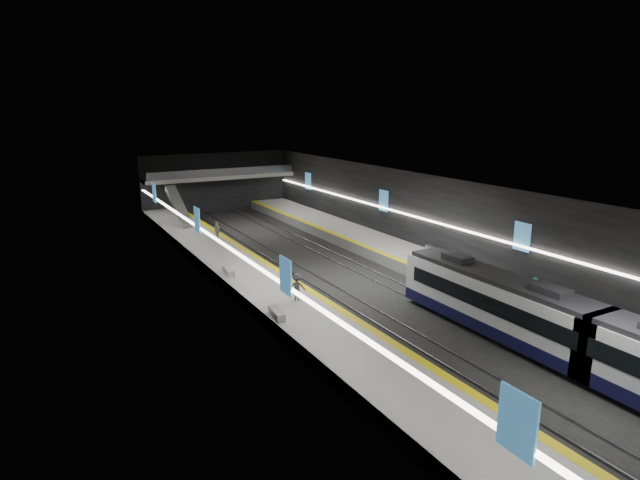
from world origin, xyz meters
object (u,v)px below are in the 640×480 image
bench_left_far (229,271)px  passenger_right_b (535,289)px  bench_right_far (433,250)px  train (599,343)px  passenger_left_a (217,231)px  bench_right_near (514,282)px  escalator (179,206)px  passenger_right_a (456,266)px  passenger_left_b (297,287)px  bench_left_near (277,314)px

bench_left_far → passenger_right_b: 23.04m
bench_left_far → bench_right_far: 18.90m
train → passenger_left_a: size_ratio=14.81×
bench_left_far → bench_right_near: size_ratio=1.08×
escalator → bench_right_near: escalator is taller
passenger_right_b → passenger_right_a: bearing=56.8°
bench_right_near → passenger_left_b: passenger_left_b is taller
bench_right_far → passenger_left_b: bearing=-151.3°
bench_right_near → passenger_left_b: bearing=176.1°
escalator → passenger_left_b: escalator is taller
passenger_right_b → train: bearing=-163.9°
bench_right_near → passenger_right_a: 4.42m
train → bench_right_near: 12.74m
bench_right_far → passenger_left_a: bearing=150.4°
bench_left_far → bench_left_near: bearing=-85.8°
train → bench_left_near: 18.43m
train → passenger_right_a: size_ratio=15.69×
bench_left_near → passenger_right_b: passenger_right_b is taller
escalator → bench_left_near: size_ratio=3.89×
passenger_right_b → bench_left_far: bearing=92.8°
passenger_right_a → passenger_left_a: bearing=46.5°
bench_right_far → passenger_right_a: 7.38m
train → bench_right_near: (6.31, 11.03, -0.96)m
passenger_right_b → passenger_left_b: passenger_left_b is taller
bench_left_far → bench_right_far: bench_left_far is taller
bench_left_far → bench_right_far: bearing=-3.0°
bench_left_near → passenger_left_a: 21.41m
bench_right_far → passenger_left_a: 21.24m
bench_left_near → bench_right_near: size_ratio=1.08×
bench_left_near → bench_left_far: (0.34, 10.13, 0.00)m
passenger_right_a → passenger_right_b: passenger_right_a is taller
passenger_right_a → passenger_left_b: 13.30m
bench_left_far → passenger_left_a: bearing=82.2°
bench_left_far → passenger_left_b: size_ratio=1.09×
train → passenger_left_a: 36.25m
bench_right_near → passenger_left_b: (-15.80, 5.08, 0.71)m
bench_right_far → passenger_right_a: bearing=-104.8°
bench_left_near → passenger_left_a: passenger_left_a is taller
bench_left_near → train: bearing=-42.0°
train → bench_left_far: bearing=115.8°
bench_right_near → passenger_left_a: (-15.24, 24.10, 0.74)m
bench_left_far → passenger_right_b: bearing=-38.2°
escalator → bench_left_near: 31.79m
passenger_right_b → bench_left_near: bearing=117.7°
bench_right_far → passenger_left_b: size_ratio=1.06×
bench_left_near → passenger_left_b: (2.51, 2.16, 0.70)m
escalator → train: bearing=-77.6°
escalator → passenger_left_a: 10.60m
bench_left_near → passenger_right_a: passenger_right_a is taller
bench_left_far → escalator: bearing=91.7°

